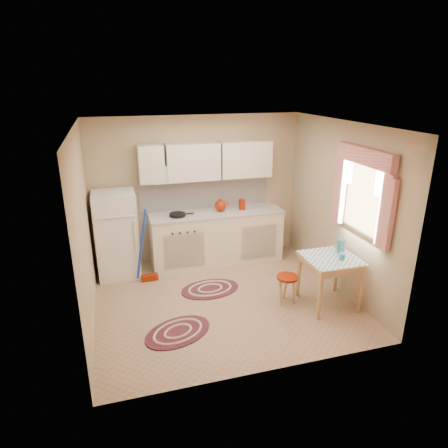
% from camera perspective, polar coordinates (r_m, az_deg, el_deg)
% --- Properties ---
extents(room_shell, '(3.64, 3.60, 2.52)m').
position_cam_1_polar(room_shell, '(5.57, 0.76, 5.03)').
color(room_shell, '#A18467').
rests_on(room_shell, ground).
extents(fridge, '(0.65, 0.60, 1.40)m').
position_cam_1_polar(fridge, '(6.59, -15.08, -1.51)').
color(fridge, white).
rests_on(fridge, ground).
extents(broom, '(0.28, 0.13, 1.20)m').
position_cam_1_polar(broom, '(6.31, -10.85, -3.08)').
color(broom, '#1A38A8').
rests_on(broom, ground).
extents(base_cabinets, '(2.25, 0.60, 0.88)m').
position_cam_1_polar(base_cabinets, '(6.93, -1.07, -2.01)').
color(base_cabinets, silver).
rests_on(base_cabinets, ground).
extents(countertop, '(2.27, 0.62, 0.04)m').
position_cam_1_polar(countertop, '(6.78, -1.09, 1.60)').
color(countertop, '#B0ADA7').
rests_on(countertop, base_cabinets).
extents(frying_pan, '(0.27, 0.27, 0.05)m').
position_cam_1_polar(frying_pan, '(6.58, -6.66, 1.31)').
color(frying_pan, black).
rests_on(frying_pan, countertop).
extents(red_kettle, '(0.23, 0.21, 0.21)m').
position_cam_1_polar(red_kettle, '(6.76, -0.52, 2.68)').
color(red_kettle, maroon).
rests_on(red_kettle, countertop).
extents(red_canister, '(0.12, 0.12, 0.16)m').
position_cam_1_polar(red_canister, '(6.87, 2.59, 2.72)').
color(red_canister, maroon).
rests_on(red_canister, countertop).
extents(table, '(0.72, 0.72, 0.72)m').
position_cam_1_polar(table, '(5.85, 14.74, -7.93)').
color(table, tan).
rests_on(table, ground).
extents(stool, '(0.38, 0.38, 0.42)m').
position_cam_1_polar(stool, '(5.84, 8.93, -9.20)').
color(stool, maroon).
rests_on(stool, ground).
extents(coffee_pot, '(0.16, 0.14, 0.27)m').
position_cam_1_polar(coffee_pot, '(5.85, 16.38, -2.77)').
color(coffee_pot, teal).
rests_on(coffee_pot, table).
extents(mug, '(0.10, 0.10, 0.10)m').
position_cam_1_polar(mug, '(5.65, 16.51, -4.51)').
color(mug, teal).
rests_on(mug, table).
extents(rug_center, '(0.96, 0.69, 0.02)m').
position_cam_1_polar(rug_center, '(6.20, -2.00, -9.26)').
color(rug_center, maroon).
rests_on(rug_center, ground).
extents(rug_left, '(1.08, 0.93, 0.02)m').
position_cam_1_polar(rug_left, '(5.29, -6.59, -15.07)').
color(rug_left, maroon).
rests_on(rug_left, ground).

